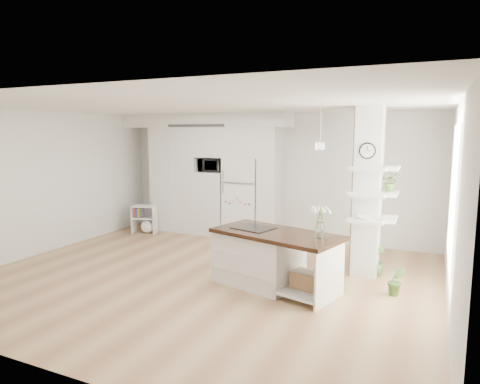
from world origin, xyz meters
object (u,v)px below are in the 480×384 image
object	(u,v)px
bookshelf	(145,221)
floor_plant_a	(396,281)
refrigerator	(244,198)
kitchen_island	(265,256)

from	to	relation	value
bookshelf	floor_plant_a	bearing A→B (deg)	-34.17
refrigerator	kitchen_island	bearing A→B (deg)	-59.69
refrigerator	kitchen_island	world-z (taller)	refrigerator
kitchen_island	bookshelf	bearing A→B (deg)	166.68
floor_plant_a	kitchen_island	bearing A→B (deg)	-168.69
refrigerator	kitchen_island	size ratio (longest dim) A/B	0.85
kitchen_island	floor_plant_a	world-z (taller)	kitchen_island
bookshelf	refrigerator	bearing A→B (deg)	-2.77
refrigerator	floor_plant_a	bearing A→B (deg)	-33.45
floor_plant_a	refrigerator	bearing A→B (deg)	146.55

